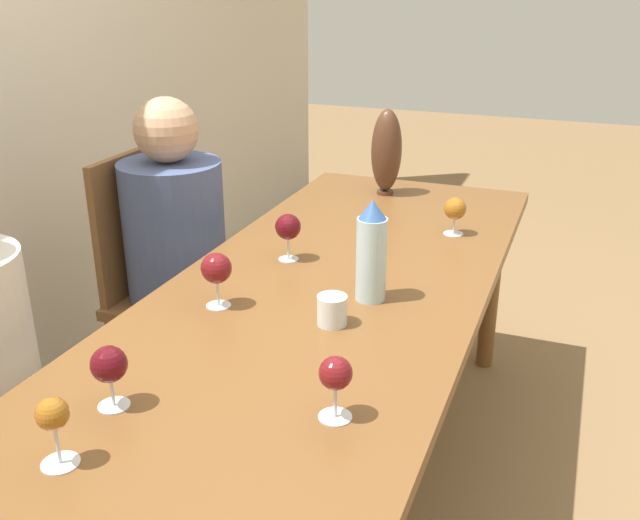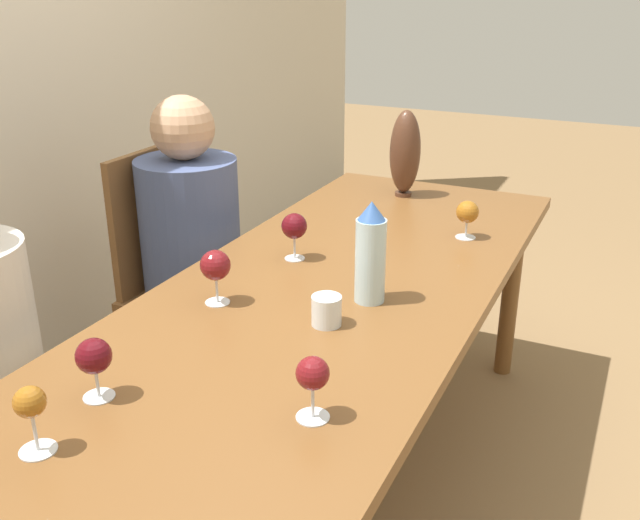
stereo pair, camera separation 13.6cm
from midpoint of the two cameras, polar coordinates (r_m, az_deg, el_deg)
name	(u,v)px [view 1 (the left image)]	position (r m, az deg, el deg)	size (l,w,h in m)	color
ground_plane	(316,516)	(2.40, -2.02, -19.84)	(14.00, 14.00, 0.00)	olive
dining_table	(316,321)	(2.00, -2.28, -4.94)	(2.49, 0.88, 0.76)	brown
water_bottle	(371,252)	(1.91, 2.10, 0.60)	(0.08, 0.08, 0.28)	#ADCCD6
water_tumbler	(332,310)	(1.81, -1.19, -4.08)	(0.08, 0.08, 0.08)	silver
vase	(386,151)	(2.85, 3.97, 8.68)	(0.12, 0.12, 0.34)	#4C2D1E
wine_glass_0	(288,228)	(2.19, -4.36, 2.58)	(0.08, 0.08, 0.15)	silver
wine_glass_1	(336,375)	(1.42, -1.53, -9.25)	(0.07, 0.07, 0.14)	silver
wine_glass_2	(455,209)	(2.44, 9.19, 4.00)	(0.08, 0.08, 0.13)	silver
wine_glass_3	(53,418)	(1.40, -23.28, -11.56)	(0.07, 0.07, 0.14)	silver
wine_glass_4	(109,366)	(1.54, -19.01, -8.05)	(0.08, 0.08, 0.14)	silver
wine_glass_5	(216,269)	(1.90, -10.32, -0.76)	(0.08, 0.08, 0.15)	silver
chair_far	(161,279)	(2.80, -13.99, -1.47)	(0.44, 0.44, 0.98)	brown
person_far	(180,251)	(2.70, -12.60, 0.71)	(0.37, 0.37, 1.20)	#2D2D38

